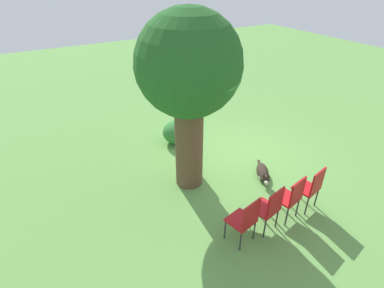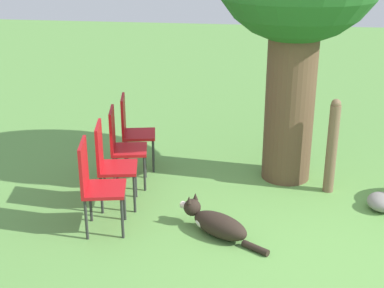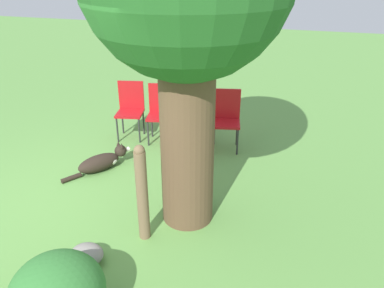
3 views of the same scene
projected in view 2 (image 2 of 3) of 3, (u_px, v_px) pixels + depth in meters
The scene contains 8 objects.
ground_plane at pixel (311, 236), 5.48m from camera, with size 30.00×30.00×0.00m, color #609947.
dog at pixel (215, 223), 5.47m from camera, with size 0.97×0.67×0.35m.
fence_post at pixel (332, 146), 6.27m from camera, with size 0.13×0.13×1.15m.
red_chair_0 at pixel (95, 181), 5.41m from camera, with size 0.50×0.52×0.98m.
red_chair_1 at pixel (110, 160), 5.93m from camera, with size 0.50×0.52×0.98m.
red_chair_2 at pixel (122, 142), 6.45m from camera, with size 0.50×0.52×0.98m.
red_chair_3 at pixel (132, 127), 6.97m from camera, with size 0.50×0.52×0.98m.
garden_rock at pixel (381, 202), 5.99m from camera, with size 0.31×0.35×0.19m.
Camera 2 is at (-0.48, -4.92, 2.82)m, focal length 50.00 mm.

